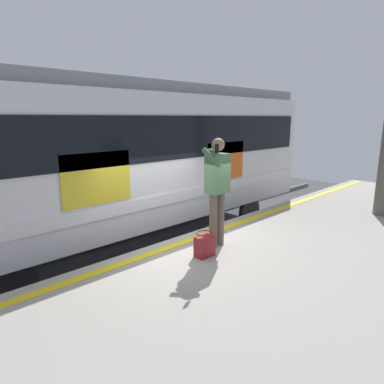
# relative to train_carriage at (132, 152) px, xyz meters

# --- Properties ---
(ground_plane) EXTENTS (25.45, 25.45, 0.00)m
(ground_plane) POSITION_rel_train_carriage_xyz_m (0.57, 2.24, -2.45)
(ground_plane) COLOR #3D3D3F
(platform) EXTENTS (16.96, 4.89, 1.05)m
(platform) POSITION_rel_train_carriage_xyz_m (0.57, 4.68, -1.93)
(platform) COLOR #9E998E
(platform) RESTS_ON ground
(safety_line) EXTENTS (16.63, 0.16, 0.01)m
(safety_line) POSITION_rel_train_carriage_xyz_m (0.57, 2.54, -1.40)
(safety_line) COLOR yellow
(safety_line) RESTS_ON platform
(track_rail_near) EXTENTS (22.05, 0.08, 0.16)m
(track_rail_near) POSITION_rel_train_carriage_xyz_m (0.57, 0.71, -2.37)
(track_rail_near) COLOR slate
(track_rail_near) RESTS_ON ground
(track_rail_far) EXTENTS (22.05, 0.08, 0.16)m
(track_rail_far) POSITION_rel_train_carriage_xyz_m (0.57, -0.72, -2.37)
(track_rail_far) COLOR slate
(track_rail_far) RESTS_ON ground
(train_carriage) EXTENTS (9.83, 2.93, 3.83)m
(train_carriage) POSITION_rel_train_carriage_xyz_m (0.00, 0.00, 0.00)
(train_carriage) COLOR silver
(train_carriage) RESTS_ON ground
(passenger) EXTENTS (0.57, 0.55, 1.87)m
(passenger) POSITION_rel_train_carriage_xyz_m (0.35, 3.03, -0.29)
(passenger) COLOR brown
(passenger) RESTS_ON platform
(handbag) EXTENTS (0.31, 0.29, 0.40)m
(handbag) POSITION_rel_train_carriage_xyz_m (0.84, 3.21, -1.22)
(handbag) COLOR maroon
(handbag) RESTS_ON platform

